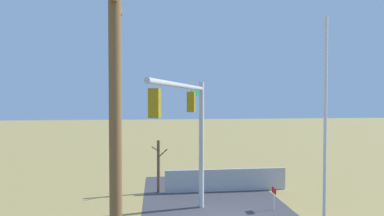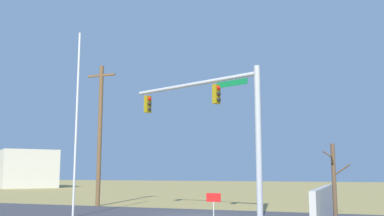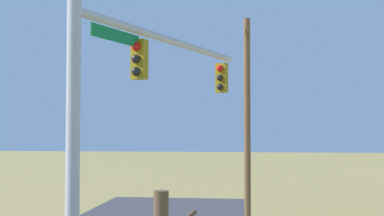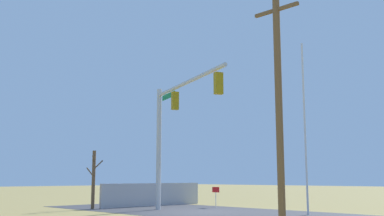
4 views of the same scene
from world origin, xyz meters
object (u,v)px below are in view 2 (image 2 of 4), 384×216
(utility_pole, at_px, (100,132))
(open_sign, at_px, (214,202))
(flagpole, at_px, (76,122))
(distant_building, at_px, (27,169))
(signal_mast, at_px, (220,113))
(bare_tree, at_px, (334,178))

(utility_pole, height_order, open_sign, utility_pole)
(flagpole, height_order, open_sign, flagpole)
(flagpole, xyz_separation_m, open_sign, (6.94, -1.05, -3.36))
(utility_pole, bearing_deg, distant_building, 137.86)
(distant_building, bearing_deg, signal_mast, -177.86)
(signal_mast, distance_m, distant_building, 44.88)
(signal_mast, height_order, bare_tree, signal_mast)
(bare_tree, height_order, distant_building, distant_building)
(signal_mast, bearing_deg, bare_tree, 17.04)
(flagpole, relative_size, bare_tree, 2.56)
(utility_pole, relative_size, open_sign, 7.01)
(flagpole, bearing_deg, bare_tree, 24.91)
(utility_pole, distance_m, distant_building, 36.71)
(signal_mast, xyz_separation_m, bare_tree, (5.10, 1.56, -3.13))
(flagpole, bearing_deg, distant_building, 134.22)
(bare_tree, bearing_deg, utility_pole, 175.75)
(flagpole, height_order, bare_tree, flagpole)
(signal_mast, height_order, utility_pole, utility_pole)
(flagpole, relative_size, distant_building, 0.97)
(utility_pole, bearing_deg, flagpole, -66.37)
(utility_pole, height_order, bare_tree, utility_pole)
(utility_pole, relative_size, bare_tree, 2.56)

